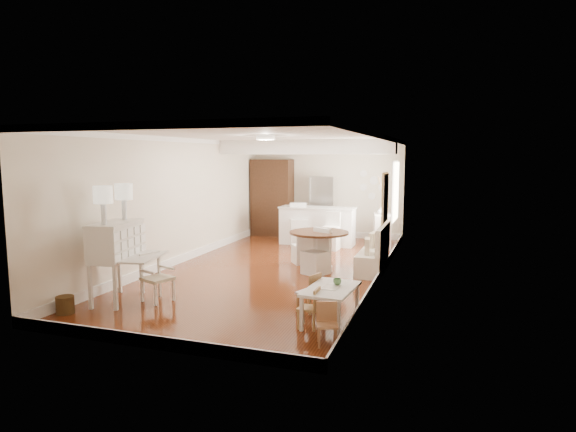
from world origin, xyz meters
The scene contains 20 objects.
room centered at (0.04, 0.32, 1.98)m, with size 9.00×9.04×2.82m.
secretary_bureau centered at (-1.70, -2.94, 0.67)m, with size 1.04×1.06×1.33m, color silver.
gustavian_armchair centered at (-1.06, -2.74, 0.40)m, with size 0.46×0.46×0.80m, color white.
wicker_basket centered at (-2.05, -3.73, 0.13)m, with size 0.27×0.27×0.27m, color #493117.
kids_table centered at (1.90, -2.86, 0.26)m, with size 0.63×1.05×0.52m, color white.
kids_chair_a centered at (1.65, -3.14, 0.29)m, with size 0.28×0.28×0.58m, color tan.
kids_chair_b centered at (1.45, -2.46, 0.31)m, with size 0.30×0.30×0.62m, color #A67B4B.
kids_chair_c centered at (2.05, -3.67, 0.27)m, with size 0.26×0.26×0.55m, color #B57B52.
banquette centered at (1.99, 0.50, 0.49)m, with size 0.52×1.60×0.98m, color silver.
dining_table centered at (0.93, 0.16, 0.42)m, with size 1.23×1.23×0.84m, color #4C2A18.
slip_chair_near centered at (0.93, -0.10, 0.46)m, with size 0.44×0.46×0.93m, color silver.
slip_chair_far centered at (0.38, 0.75, 0.42)m, with size 0.39×0.41×0.83m, color silver.
breakfast_counter centered at (0.10, 3.10, 0.52)m, with size 2.05×0.65×1.03m, color white.
bar_stool_left centered at (-0.36, 2.87, 0.57)m, with size 0.45×0.45×1.13m, color silver.
bar_stool_right centered at (0.63, 2.48, 0.49)m, with size 0.39×0.39×0.97m, color white.
pantry_cabinet centered at (-1.60, 4.18, 1.15)m, with size 1.20×0.60×2.30m, color #381E11.
fridge centered at (0.30, 4.15, 0.90)m, with size 0.75×0.65×1.80m, color silver.
sideboard centered at (1.84, 3.17, 0.45)m, with size 0.42×0.94×0.90m, color beige.
pencil_cup centered at (1.95, -2.69, 0.57)m, with size 0.12×0.12×0.09m, color #5B9C5F.
branch_vase centered at (1.80, 3.14, 0.99)m, with size 0.17×0.17×0.18m, color silver.
Camera 1 is at (3.44, -9.40, 2.39)m, focal length 30.00 mm.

